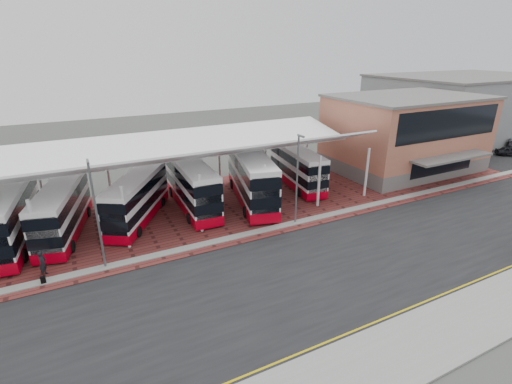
# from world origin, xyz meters

# --- Properties ---
(ground) EXTENTS (140.00, 140.00, 0.00)m
(ground) POSITION_xyz_m (0.00, 0.00, 0.00)
(ground) COLOR #3F423D
(road) EXTENTS (120.00, 14.00, 0.02)m
(road) POSITION_xyz_m (0.00, -1.00, 0.01)
(road) COLOR black
(road) RESTS_ON ground
(forecourt) EXTENTS (72.00, 16.00, 0.06)m
(forecourt) POSITION_xyz_m (2.00, 13.00, 0.03)
(forecourt) COLOR maroon
(forecourt) RESTS_ON ground
(sidewalk) EXTENTS (120.00, 4.00, 0.14)m
(sidewalk) POSITION_xyz_m (0.00, -9.00, 0.07)
(sidewalk) COLOR gray
(sidewalk) RESTS_ON ground
(north_kerb) EXTENTS (120.00, 0.80, 0.14)m
(north_kerb) POSITION_xyz_m (0.00, 6.20, 0.07)
(north_kerb) COLOR gray
(north_kerb) RESTS_ON ground
(yellow_line_near) EXTENTS (120.00, 0.12, 0.01)m
(yellow_line_near) POSITION_xyz_m (0.00, -7.00, 0.03)
(yellow_line_near) COLOR #C1A505
(yellow_line_near) RESTS_ON road
(yellow_line_far) EXTENTS (120.00, 0.12, 0.01)m
(yellow_line_far) POSITION_xyz_m (0.00, -6.70, 0.03)
(yellow_line_far) COLOR #C1A505
(yellow_line_far) RESTS_ON road
(canopy) EXTENTS (37.00, 11.63, 7.07)m
(canopy) POSITION_xyz_m (-6.00, 13.94, 5.80)
(canopy) COLOR silver
(canopy) RESTS_ON ground
(terminal) EXTENTS (18.40, 14.40, 9.25)m
(terminal) POSITION_xyz_m (23.00, 13.92, 4.66)
(terminal) COLOR #625F5D
(terminal) RESTS_ON ground
(warehouse) EXTENTS (30.50, 20.50, 10.25)m
(warehouse) POSITION_xyz_m (48.00, 24.00, 5.15)
(warehouse) COLOR slate
(warehouse) RESTS_ON ground
(lamp_west) EXTENTS (0.16, 0.90, 8.07)m
(lamp_west) POSITION_xyz_m (-14.00, 6.27, 4.36)
(lamp_west) COLOR #575A5F
(lamp_west) RESTS_ON ground
(lamp_east) EXTENTS (0.16, 0.90, 8.07)m
(lamp_east) POSITION_xyz_m (2.00, 6.27, 4.36)
(lamp_east) COLOR #575A5F
(lamp_east) RESTS_ON ground
(bus_0) EXTENTS (3.69, 11.23, 4.54)m
(bus_0) POSITION_xyz_m (-20.05, 13.28, 2.32)
(bus_0) COLOR white
(bus_0) RESTS_ON forecourt
(bus_1) EXTENTS (4.75, 10.50, 4.22)m
(bus_1) POSITION_xyz_m (-16.35, 13.14, 2.16)
(bus_1) COLOR white
(bus_1) RESTS_ON forecourt
(bus_2) EXTENTS (7.16, 9.79, 4.14)m
(bus_2) POSITION_xyz_m (-10.34, 13.16, 2.12)
(bus_2) COLOR white
(bus_2) RESTS_ON forecourt
(bus_3) EXTENTS (3.08, 11.24, 4.60)m
(bus_3) POSITION_xyz_m (-5.14, 13.84, 2.34)
(bus_3) COLOR white
(bus_3) RESTS_ON forecourt
(bus_4) EXTENTS (5.62, 12.39, 4.98)m
(bus_4) POSITION_xyz_m (0.75, 12.68, 2.53)
(bus_4) COLOR white
(bus_4) RESTS_ON forecourt
(bus_5) EXTENTS (3.78, 10.53, 4.24)m
(bus_5) POSITION_xyz_m (7.30, 14.39, 2.17)
(bus_5) COLOR white
(bus_5) RESTS_ON forecourt
(pedestrian) EXTENTS (0.64, 0.78, 1.84)m
(pedestrian) POSITION_xyz_m (-17.84, 7.13, 0.98)
(pedestrian) COLOR black
(pedestrian) RESTS_ON forecourt
(suitcase) EXTENTS (0.31, 0.22, 0.53)m
(suitcase) POSITION_xyz_m (-17.90, 6.00, 0.33)
(suitcase) COLOR black
(suitcase) RESTS_ON forecourt
(carpark_car_a) EXTENTS (3.88, 3.53, 1.28)m
(carpark_car_a) POSITION_xyz_m (41.44, 10.87, 0.72)
(carpark_car_a) COLOR black
(carpark_car_a) RESTS_ON carpark_surface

